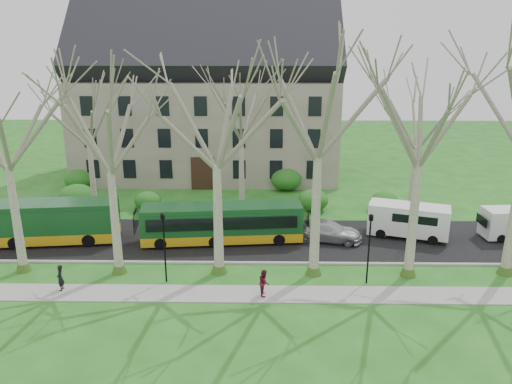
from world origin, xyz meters
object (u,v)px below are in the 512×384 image
(bus_lead, at_px, (28,222))
(van_a, at_px, (408,221))
(pedestrian_b, at_px, (264,282))
(bus_follow, at_px, (222,223))
(pedestrian_a, at_px, (60,278))
(sedan, at_px, (327,231))

(bus_lead, distance_m, van_a, 27.17)
(bus_lead, relative_size, van_a, 2.20)
(bus_lead, height_order, pedestrian_b, bus_lead)
(pedestrian_b, bearing_deg, van_a, -53.74)
(bus_follow, distance_m, pedestrian_a, 11.44)
(bus_lead, xyz_separation_m, bus_follow, (13.67, 0.43, -0.13))
(sedan, relative_size, pedestrian_a, 3.18)
(bus_lead, height_order, van_a, bus_lead)
(pedestrian_b, bearing_deg, pedestrian_a, 84.44)
(bus_follow, height_order, pedestrian_b, bus_follow)
(bus_follow, bearing_deg, pedestrian_b, -74.56)
(van_a, height_order, pedestrian_a, van_a)
(bus_follow, relative_size, sedan, 2.27)
(van_a, bearing_deg, pedestrian_b, -121.51)
(sedan, bearing_deg, bus_follow, 104.87)
(pedestrian_a, bearing_deg, pedestrian_b, 82.03)
(bus_follow, relative_size, pedestrian_b, 7.31)
(bus_follow, xyz_separation_m, van_a, (13.46, 1.07, -0.18))
(sedan, distance_m, pedestrian_b, 9.24)
(sedan, bearing_deg, bus_lead, 104.34)
(pedestrian_a, bearing_deg, van_a, 104.61)
(bus_lead, height_order, bus_follow, bus_lead)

